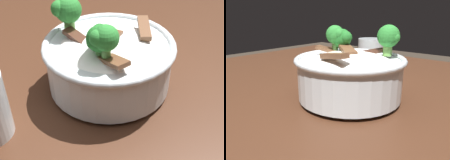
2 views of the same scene
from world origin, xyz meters
TOP-DOWN VIEW (x-y plane):
  - dining_table at (0.00, 0.00)m, footprint 1.16×0.93m
  - rice_bowl at (0.07, -0.07)m, footprint 0.22×0.22m
  - drinking_glass at (0.00, 0.13)m, footprint 0.08×0.08m
  - chopsticks_pair at (-0.31, 0.25)m, footprint 0.05×0.22m

SIDE VIEW (x-z plane):
  - dining_table at x=0.00m, z-range 0.29..1.07m
  - chopsticks_pair at x=-0.31m, z-range 0.78..0.78m
  - drinking_glass at x=0.00m, z-range 0.77..0.88m
  - rice_bowl at x=0.07m, z-range 0.76..0.92m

